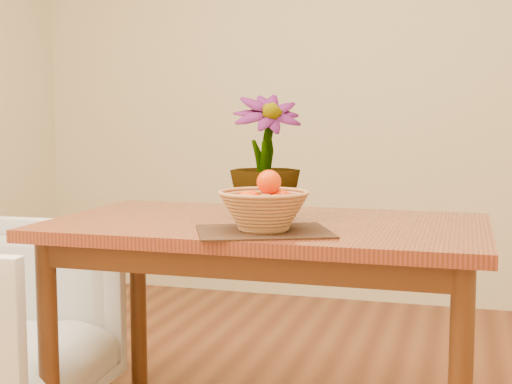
# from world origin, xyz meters

# --- Properties ---
(wall_back) EXTENTS (4.00, 0.02, 2.70)m
(wall_back) POSITION_xyz_m (0.00, 2.25, 1.35)
(wall_back) COLOR beige
(wall_back) RESTS_ON floor
(table) EXTENTS (1.40, 0.80, 0.75)m
(table) POSITION_xyz_m (0.00, 0.30, 0.66)
(table) COLOR maroon
(table) RESTS_ON floor
(placemat) EXTENTS (0.47, 0.42, 0.01)m
(placemat) POSITION_xyz_m (0.05, 0.08, 0.75)
(placemat) COLOR #3A1F15
(placemat) RESTS_ON table
(wicker_basket) EXTENTS (0.27, 0.27, 0.11)m
(wicker_basket) POSITION_xyz_m (0.05, 0.08, 0.81)
(wicker_basket) COLOR #AF7249
(wicker_basket) RESTS_ON placemat
(orange_pile) EXTENTS (0.16, 0.17, 0.13)m
(orange_pile) POSITION_xyz_m (0.05, 0.08, 0.85)
(orange_pile) COLOR #F04703
(orange_pile) RESTS_ON wicker_basket
(potted_plant) EXTENTS (0.31, 0.31, 0.41)m
(potted_plant) POSITION_xyz_m (-0.01, 0.32, 0.96)
(potted_plant) COLOR #144413
(potted_plant) RESTS_ON table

